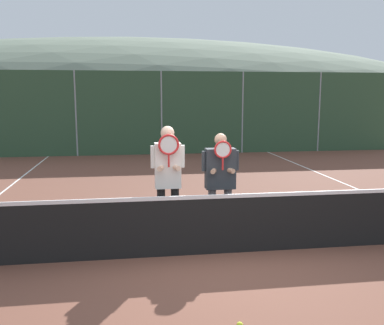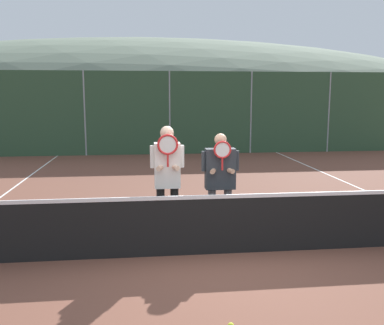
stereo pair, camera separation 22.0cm
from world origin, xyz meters
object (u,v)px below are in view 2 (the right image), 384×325
object	(u,v)px
car_center	(239,126)
car_right_of_center	(328,125)
car_left_of_center	(137,127)
player_center_left	(220,177)
player_leftmost	(167,175)
car_far_left	(31,127)

from	to	relation	value
car_center	car_right_of_center	size ratio (longest dim) A/B	1.02
car_left_of_center	player_center_left	bearing A→B (deg)	-83.58
player_leftmost	car_right_of_center	xyz separation A→B (m)	(8.64, 13.44, -0.22)
player_leftmost	car_center	bearing A→B (deg)	72.61
player_center_left	player_leftmost	bearing A→B (deg)	-173.18
car_far_left	car_center	distance (m)	9.49
car_left_of_center	car_center	size ratio (longest dim) A/B	1.10
player_center_left	car_center	distance (m)	13.50
player_leftmost	car_center	world-z (taller)	player_leftmost
player_leftmost	car_right_of_center	world-z (taller)	player_leftmost
player_leftmost	car_left_of_center	bearing A→B (deg)	92.67
player_center_left	car_left_of_center	bearing A→B (deg)	96.42
player_leftmost	car_right_of_center	distance (m)	15.98
car_left_of_center	car_right_of_center	xyz separation A→B (m)	(9.26, 0.14, -0.00)
player_leftmost	car_far_left	bearing A→B (deg)	111.95
player_leftmost	player_center_left	distance (m)	0.87
player_leftmost	car_right_of_center	bearing A→B (deg)	57.26
car_center	car_right_of_center	world-z (taller)	car_right_of_center
player_center_left	car_far_left	xyz separation A→B (m)	(-6.22, 13.19, -0.14)
car_far_left	car_right_of_center	distance (m)	14.00
player_leftmost	player_center_left	xyz separation A→B (m)	(0.86, 0.10, -0.07)
car_far_left	car_right_of_center	world-z (taller)	car_far_left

